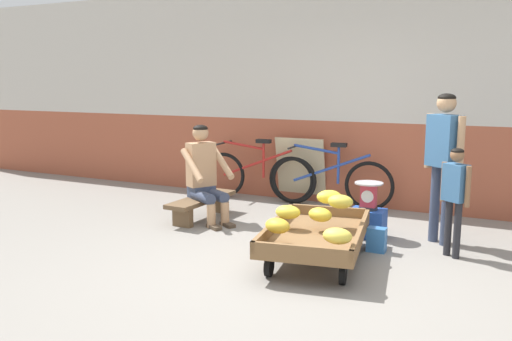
# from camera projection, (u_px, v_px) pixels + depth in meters

# --- Properties ---
(ground_plane) EXTENTS (80.00, 80.00, 0.00)m
(ground_plane) POSITION_uv_depth(u_px,v_px,m) (287.00, 275.00, 4.63)
(ground_plane) COLOR gray
(back_wall) EXTENTS (16.00, 0.30, 2.93)m
(back_wall) POSITION_uv_depth(u_px,v_px,m) (376.00, 95.00, 6.99)
(back_wall) COLOR #A35138
(back_wall) RESTS_ON ground
(banana_cart) EXTENTS (1.07, 1.56, 0.36)m
(banana_cart) POSITION_uv_depth(u_px,v_px,m) (316.00, 236.00, 4.94)
(banana_cart) COLOR brown
(banana_cart) RESTS_ON ground
(banana_pile) EXTENTS (0.91, 1.04, 0.26)m
(banana_pile) POSITION_uv_depth(u_px,v_px,m) (315.00, 214.00, 4.84)
(banana_pile) COLOR yellow
(banana_pile) RESTS_ON banana_cart
(low_bench) EXTENTS (0.35, 1.11, 0.27)m
(low_bench) POSITION_uv_depth(u_px,v_px,m) (202.00, 203.00, 6.46)
(low_bench) COLOR brown
(low_bench) RESTS_ON ground
(vendor_seated) EXTENTS (0.74, 0.65, 1.14)m
(vendor_seated) POSITION_uv_depth(u_px,v_px,m) (205.00, 174.00, 6.32)
(vendor_seated) COLOR tan
(vendor_seated) RESTS_ON ground
(plastic_crate) EXTENTS (0.36, 0.28, 0.30)m
(plastic_crate) POSITION_uv_depth(u_px,v_px,m) (368.00, 223.00, 5.73)
(plastic_crate) COLOR #234CA8
(plastic_crate) RESTS_ON ground
(weighing_scale) EXTENTS (0.30, 0.30, 0.29)m
(weighing_scale) POSITION_uv_depth(u_px,v_px,m) (369.00, 195.00, 5.68)
(weighing_scale) COLOR #28282D
(weighing_scale) RESTS_ON plastic_crate
(bicycle_near_left) EXTENTS (1.66, 0.48, 0.86)m
(bicycle_near_left) POSITION_uv_depth(u_px,v_px,m) (257.00, 175.00, 7.49)
(bicycle_near_left) COLOR black
(bicycle_near_left) RESTS_ON ground
(bicycle_far_left) EXTENTS (1.66, 0.48, 0.86)m
(bicycle_far_left) POSITION_uv_depth(u_px,v_px,m) (330.00, 181.00, 7.06)
(bicycle_far_left) COLOR black
(bicycle_far_left) RESTS_ON ground
(sign_board) EXTENTS (0.70, 0.21, 0.89)m
(sign_board) POSITION_uv_depth(u_px,v_px,m) (301.00, 170.00, 7.39)
(sign_board) COLOR #C6B289
(sign_board) RESTS_ON ground
(customer_adult) EXTENTS (0.40, 0.35, 1.53)m
(customer_adult) POSITION_uv_depth(u_px,v_px,m) (444.00, 151.00, 5.38)
(customer_adult) COLOR #38425B
(customer_adult) RESTS_ON ground
(customer_child) EXTENTS (0.28, 0.24, 1.04)m
(customer_child) POSITION_uv_depth(u_px,v_px,m) (455.00, 190.00, 5.00)
(customer_child) COLOR #232328
(customer_child) RESTS_ON ground
(shopping_bag) EXTENTS (0.18, 0.12, 0.24)m
(shopping_bag) POSITION_uv_depth(u_px,v_px,m) (377.00, 240.00, 5.23)
(shopping_bag) COLOR #3370B7
(shopping_bag) RESTS_ON ground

